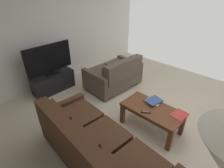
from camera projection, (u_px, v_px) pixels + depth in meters
ground_plane at (159, 125)px, 3.29m from camera, size 5.84×5.29×0.01m
wall_right at (61, 26)px, 4.33m from camera, size 0.12×5.29×2.74m
sofa_main at (95, 149)px, 2.36m from camera, size 2.08×0.99×0.85m
loveseat_near at (115, 75)px, 4.30m from camera, size 0.90×1.34×0.80m
coffee_table at (152, 112)px, 3.04m from camera, size 1.03×0.54×0.44m
tv_stand at (53, 82)px, 4.25m from camera, size 0.39×0.96×0.45m
flat_tv at (49, 59)px, 3.95m from camera, size 0.20×1.10×0.70m
book_stack at (153, 101)px, 3.15m from camera, size 0.29×0.33×0.05m
tv_remote at (146, 112)px, 2.90m from camera, size 0.16×0.13×0.02m
loose_magazine at (180, 115)px, 2.85m from camera, size 0.24×0.30×0.01m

